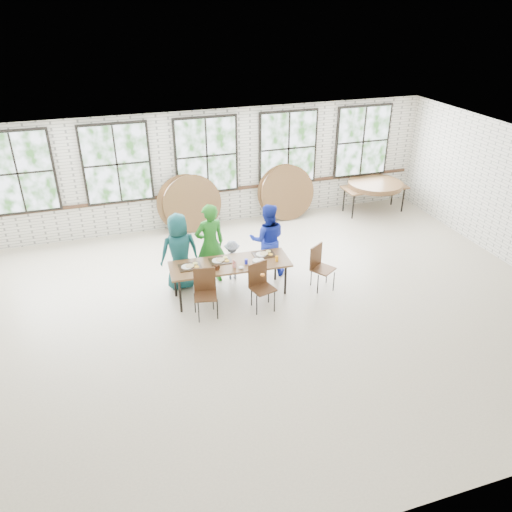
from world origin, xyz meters
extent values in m
plane|color=beige|center=(0.00, 0.00, 0.00)|extent=(12.00, 12.00, 0.00)
plane|color=white|center=(0.00, 0.00, 3.00)|extent=(12.00, 12.00, 0.00)
plane|color=silver|center=(0.00, 4.50, 1.50)|extent=(12.00, 0.00, 12.00)
plane|color=silver|center=(0.00, -4.50, 1.50)|extent=(12.00, 0.00, 12.00)
cube|color=#422819|center=(0.00, 4.47, 0.90)|extent=(11.80, 0.05, 0.08)
cube|color=black|center=(-4.40, 4.44, 1.88)|extent=(1.62, 0.05, 1.97)
cube|color=white|center=(-4.40, 4.41, 1.88)|extent=(1.50, 0.01, 1.85)
cube|color=black|center=(-2.20, 4.44, 1.88)|extent=(1.62, 0.05, 1.97)
cube|color=white|center=(-2.20, 4.41, 1.88)|extent=(1.50, 0.01, 1.85)
cube|color=black|center=(0.00, 4.44, 1.88)|extent=(1.62, 0.05, 1.97)
cube|color=white|center=(0.00, 4.41, 1.88)|extent=(1.50, 0.01, 1.85)
cube|color=black|center=(2.20, 4.44, 1.88)|extent=(1.62, 0.05, 1.97)
cube|color=white|center=(2.20, 4.41, 1.88)|extent=(1.50, 0.01, 1.85)
cube|color=black|center=(4.40, 4.44, 1.88)|extent=(1.62, 0.05, 1.97)
cube|color=white|center=(4.40, 4.41, 1.88)|extent=(1.50, 0.01, 1.85)
cube|color=brown|center=(-0.41, 0.82, 0.72)|extent=(2.44, 0.93, 0.04)
cylinder|color=black|center=(-1.49, 0.52, 0.35)|extent=(0.05, 0.05, 0.70)
cylinder|color=black|center=(-1.49, 1.12, 0.35)|extent=(0.05, 0.05, 0.70)
cylinder|color=black|center=(0.67, 0.52, 0.35)|extent=(0.05, 0.05, 0.70)
cylinder|color=black|center=(0.67, 1.12, 0.35)|extent=(0.05, 0.05, 0.70)
cube|color=#462A17|center=(-1.06, 0.24, 0.45)|extent=(0.49, 0.48, 0.03)
cube|color=#462A17|center=(-1.02, 0.42, 0.70)|extent=(0.42, 0.12, 0.50)
cylinder|color=black|center=(-1.24, 0.07, 0.22)|extent=(0.02, 0.02, 0.44)
cylinder|color=black|center=(-1.24, 0.41, 0.22)|extent=(0.02, 0.02, 0.44)
cylinder|color=black|center=(-0.88, 0.07, 0.22)|extent=(0.02, 0.02, 0.44)
cylinder|color=black|center=(-0.88, 0.41, 0.22)|extent=(0.02, 0.02, 0.44)
cube|color=#462A17|center=(0.06, 0.14, 0.45)|extent=(0.51, 0.49, 0.03)
cube|color=#462A17|center=(0.01, 0.33, 0.70)|extent=(0.41, 0.14, 0.50)
cylinder|color=black|center=(-0.12, -0.03, 0.22)|extent=(0.02, 0.02, 0.44)
cylinder|color=black|center=(-0.12, 0.31, 0.22)|extent=(0.02, 0.02, 0.44)
cylinder|color=black|center=(0.24, -0.03, 0.22)|extent=(0.02, 0.02, 0.44)
cylinder|color=black|center=(0.24, 0.31, 0.22)|extent=(0.02, 0.02, 0.44)
cube|color=#462A17|center=(1.49, 0.49, 0.45)|extent=(0.57, 0.57, 0.03)
cube|color=#462A17|center=(1.38, 0.65, 0.70)|extent=(0.37, 0.26, 0.50)
cylinder|color=black|center=(1.31, 0.32, 0.22)|extent=(0.02, 0.02, 0.44)
cylinder|color=black|center=(1.31, 0.66, 0.22)|extent=(0.02, 0.02, 0.44)
cylinder|color=black|center=(1.67, 0.32, 0.22)|extent=(0.02, 0.02, 0.44)
cylinder|color=black|center=(1.67, 0.66, 0.22)|extent=(0.02, 0.02, 0.44)
imported|color=#165753|center=(-1.30, 1.47, 0.82)|extent=(0.84, 0.58, 1.64)
imported|color=#1D6C1C|center=(-0.66, 1.47, 0.89)|extent=(0.71, 0.53, 1.78)
imported|color=#142140|center=(-0.19, 1.47, 0.44)|extent=(0.63, 0.45, 0.89)
imported|color=#1829A9|center=(0.61, 1.47, 0.81)|extent=(0.93, 0.81, 1.62)
cube|color=brown|center=(4.59, 3.84, 0.72)|extent=(1.81, 0.77, 0.04)
cylinder|color=black|center=(3.81, 3.57, 0.35)|extent=(0.04, 0.04, 0.70)
cylinder|color=black|center=(3.81, 4.12, 0.35)|extent=(0.04, 0.04, 0.70)
cylinder|color=black|center=(5.37, 3.57, 0.35)|extent=(0.04, 0.04, 0.70)
cylinder|color=black|center=(5.37, 4.12, 0.35)|extent=(0.04, 0.04, 0.70)
cube|color=black|center=(-1.20, 0.91, 0.75)|extent=(0.44, 0.33, 0.02)
cube|color=black|center=(-0.57, 0.97, 0.75)|extent=(0.44, 0.33, 0.02)
cube|color=black|center=(0.35, 0.95, 0.75)|extent=(0.44, 0.33, 0.02)
cylinder|color=black|center=(-0.72, 0.65, 0.79)|extent=(0.09, 0.09, 0.09)
cube|color=red|center=(-0.37, 0.64, 0.80)|extent=(0.07, 0.06, 0.11)
cylinder|color=#1A21C4|center=(-0.11, 0.71, 0.79)|extent=(0.07, 0.07, 0.10)
cylinder|color=orange|center=(0.51, 0.63, 0.80)|extent=(0.07, 0.07, 0.11)
cylinder|color=white|center=(0.08, 0.61, 0.79)|extent=(0.17, 0.17, 0.10)
ellipsoid|color=white|center=(-0.26, 0.54, 0.76)|extent=(0.11, 0.11, 0.05)
ellipsoid|color=white|center=(0.23, 0.74, 0.76)|extent=(0.11, 0.11, 0.05)
cylinder|color=brown|center=(4.59, 3.84, 0.76)|extent=(1.50, 1.50, 0.04)
cylinder|color=brown|center=(4.59, 3.84, 0.80)|extent=(1.50, 1.50, 0.04)
cylinder|color=brown|center=(4.59, 3.84, 0.85)|extent=(1.50, 1.50, 0.04)
cylinder|color=brown|center=(-0.63, 4.25, 0.73)|extent=(1.50, 0.32, 1.48)
cylinder|color=brown|center=(-0.49, 4.15, 0.73)|extent=(1.50, 0.30, 1.49)
cylinder|color=brown|center=(2.04, 4.25, 0.73)|extent=(1.50, 0.23, 1.49)
cylinder|color=brown|center=(2.12, 4.15, 0.73)|extent=(1.50, 0.38, 1.47)
camera|label=1|loc=(-2.60, -7.61, 5.52)|focal=35.00mm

